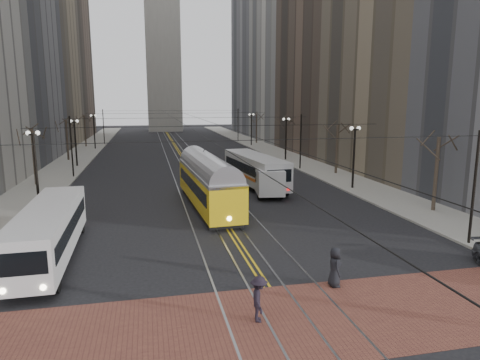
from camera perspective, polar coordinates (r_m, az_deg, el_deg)
name	(u,v)px	position (r m, az deg, el deg)	size (l,w,h in m)	color
ground	(261,278)	(20.55, 2.83, -12.97)	(260.00, 260.00, 0.00)	black
sidewalk_left	(75,159)	(64.49, -21.12, 2.61)	(5.00, 140.00, 0.15)	gray
sidewalk_right	(279,154)	(66.75, 5.26, 3.52)	(5.00, 140.00, 0.15)	gray
crosswalk_band	(288,321)	(17.11, 6.48, -18.13)	(25.00, 6.00, 0.01)	brown
streetcar_rails	(182,157)	(63.90, -7.70, 3.09)	(4.80, 130.00, 0.02)	gray
centre_lines	(182,157)	(63.90, -7.70, 3.09)	(0.42, 130.00, 0.01)	gold
building_left_far	(48,46)	(106.84, -24.24, 16.00)	(16.00, 20.00, 40.00)	brown
building_right_mid	(344,43)	(71.58, 13.67, 17.33)	(16.00, 20.00, 34.00)	brown
building_right_midfar	(310,9)	(91.96, 9.33, 21.58)	(20.00, 20.00, 52.00)	#B8B5AD
building_right_far	(271,51)	(109.18, 4.21, 16.73)	(16.00, 20.00, 40.00)	slate
lamp_posts	(194,150)	(47.50, -6.19, 3.97)	(27.60, 57.20, 5.60)	black
street_trees	(188,144)	(53.93, -6.93, 4.73)	(31.68, 53.28, 5.60)	#382D23
trolley_wires	(188,137)	(53.43, -6.91, 5.73)	(25.96, 120.00, 6.60)	black
transit_bus	(49,234)	(24.49, -24.08, -6.53)	(2.32, 11.13, 2.78)	silver
streetcar	(208,187)	(33.27, -4.30, -0.91)	(2.53, 13.63, 3.21)	yellow
rear_bus	(255,171)	(40.97, 1.99, 1.19)	(2.56, 11.77, 3.07)	silver
cargo_van	(267,181)	(37.51, 3.68, -0.13)	(2.19, 5.69, 2.52)	#B8B8B8
sedan_grey	(247,160)	(55.08, 0.93, 2.71)	(1.62, 4.04, 1.38)	#3B3D42
pedestrian_a	(335,267)	(19.86, 12.51, -11.24)	(0.88, 0.57, 1.80)	black
pedestrian_d	(259,299)	(16.60, 2.54, -15.55)	(1.14, 0.66, 1.77)	black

